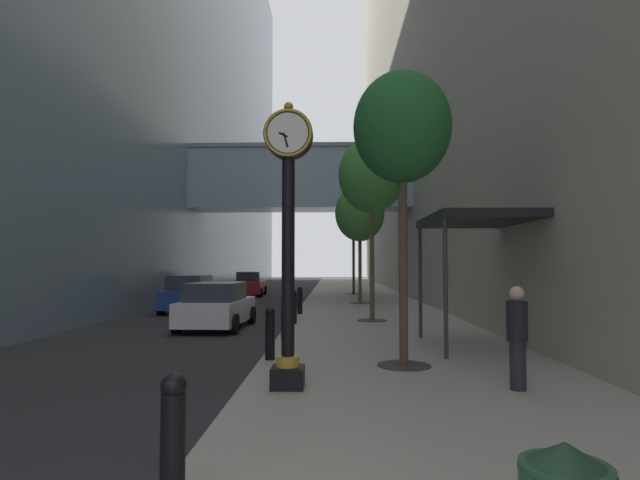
# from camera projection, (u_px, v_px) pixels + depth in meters

# --- Properties ---
(ground_plane) EXTENTS (110.00, 110.00, 0.00)m
(ground_plane) POSITION_uv_depth(u_px,v_px,m) (305.00, 303.00, 28.69)
(ground_plane) COLOR #262628
(ground_plane) RESTS_ON ground
(sidewalk_right) EXTENTS (6.38, 80.00, 0.14)m
(sidewalk_right) POSITION_uv_depth(u_px,v_px,m) (358.00, 298.00, 31.60)
(sidewalk_right) COLOR #9E998E
(sidewalk_right) RESTS_ON ground
(building_block_left) EXTENTS (22.84, 80.00, 38.27)m
(building_block_left) POSITION_uv_depth(u_px,v_px,m) (131.00, 6.00, 32.88)
(building_block_left) COLOR slate
(building_block_left) RESTS_ON ground
(street_clock) EXTENTS (0.84, 0.55, 4.86)m
(street_clock) POSITION_uv_depth(u_px,v_px,m) (288.00, 229.00, 8.54)
(street_clock) COLOR black
(street_clock) RESTS_ON sidewalk_right
(bollard_nearest) EXTENTS (0.22, 0.22, 1.14)m
(bollard_nearest) POSITION_uv_depth(u_px,v_px,m) (173.00, 437.00, 4.29)
(bollard_nearest) COLOR black
(bollard_nearest) RESTS_ON sidewalk_right
(bollard_third) EXTENTS (0.22, 0.22, 1.14)m
(bollard_third) POSITION_uv_depth(u_px,v_px,m) (270.00, 332.00, 10.94)
(bollard_third) COLOR black
(bollard_third) RESTS_ON sidewalk_right
(bollard_fourth) EXTENTS (0.22, 0.22, 1.14)m
(bollard_fourth) POSITION_uv_depth(u_px,v_px,m) (285.00, 316.00, 14.26)
(bollard_fourth) COLOR black
(bollard_fourth) RESTS_ON sidewalk_right
(bollard_fifth) EXTENTS (0.22, 0.22, 1.14)m
(bollard_fifth) POSITION_uv_depth(u_px,v_px,m) (294.00, 306.00, 17.59)
(bollard_fifth) COLOR black
(bollard_fifth) RESTS_ON sidewalk_right
(bollard_sixth) EXTENTS (0.22, 0.22, 1.14)m
(bollard_sixth) POSITION_uv_depth(u_px,v_px,m) (300.00, 299.00, 20.91)
(bollard_sixth) COLOR black
(bollard_sixth) RESTS_ON sidewalk_right
(street_tree_near) EXTENTS (2.03, 2.03, 6.09)m
(street_tree_near) POSITION_uv_depth(u_px,v_px,m) (402.00, 130.00, 10.47)
(street_tree_near) COLOR #333335
(street_tree_near) RESTS_ON sidewalk_right
(street_tree_mid_near) EXTENTS (2.45, 2.45, 6.79)m
(street_tree_mid_near) POSITION_uv_depth(u_px,v_px,m) (372.00, 176.00, 18.65)
(street_tree_mid_near) COLOR #333335
(street_tree_mid_near) RESTS_ON sidewalk_right
(street_tree_mid_far) EXTENTS (2.63, 2.63, 6.31)m
(street_tree_mid_far) POSITION_uv_depth(u_px,v_px,m) (360.00, 213.00, 26.78)
(street_tree_mid_far) COLOR #333335
(street_tree_mid_far) RESTS_ON sidewalk_right
(street_tree_far) EXTENTS (2.10, 2.10, 6.51)m
(street_tree_far) POSITION_uv_depth(u_px,v_px,m) (353.00, 218.00, 34.96)
(street_tree_far) COLOR #333335
(street_tree_far) RESTS_ON sidewalk_right
(pedestrian_walking) EXTENTS (0.47, 0.52, 1.70)m
(pedestrian_walking) POSITION_uv_depth(u_px,v_px,m) (517.00, 335.00, 8.32)
(pedestrian_walking) COLOR #23232D
(pedestrian_walking) RESTS_ON sidewalk_right
(storefront_awning) EXTENTS (2.40, 3.60, 3.30)m
(storefront_awning) POSITION_uv_depth(u_px,v_px,m) (473.00, 222.00, 12.72)
(storefront_awning) COLOR black
(storefront_awning) RESTS_ON sidewalk_right
(car_blue_near) EXTENTS (2.03, 4.08, 1.69)m
(car_blue_near) POSITION_uv_depth(u_px,v_px,m) (190.00, 294.00, 23.26)
(car_blue_near) COLOR navy
(car_blue_near) RESTS_ON ground
(car_white_mid) EXTENTS (2.20, 4.15, 1.58)m
(car_white_mid) POSITION_uv_depth(u_px,v_px,m) (217.00, 306.00, 17.25)
(car_white_mid) COLOR silver
(car_white_mid) RESTS_ON ground
(car_red_far) EXTENTS (2.10, 4.08, 1.67)m
(car_red_far) POSITION_uv_depth(u_px,v_px,m) (250.00, 284.00, 34.78)
(car_red_far) COLOR #AD191E
(car_red_far) RESTS_ON ground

